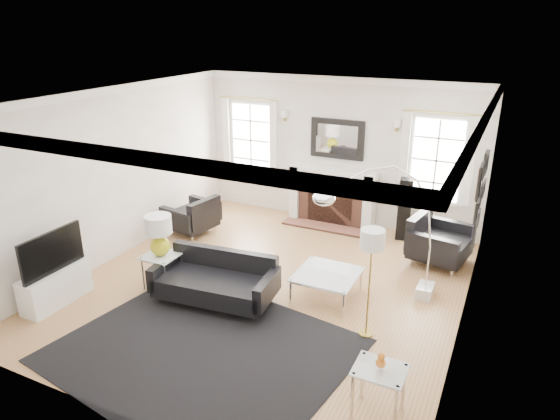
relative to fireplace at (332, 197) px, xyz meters
The scene contains 25 objects.
floor 2.84m from the fireplace, 90.00° to the right, with size 6.00×6.00×0.00m, color olive.
back_wall 0.88m from the fireplace, 90.00° to the left, with size 5.50×0.04×2.80m, color white.
front_wall 5.85m from the fireplace, 90.00° to the right, with size 5.50×0.04×2.80m, color white.
left_wall 4.01m from the fireplace, 134.58° to the right, with size 0.04×6.00×2.80m, color white.
right_wall 4.01m from the fireplace, 45.42° to the right, with size 0.04×6.00×2.80m, color white.
ceiling 3.59m from the fireplace, 90.00° to the right, with size 5.50×6.00×0.02m, color white.
crown_molding 3.55m from the fireplace, 90.00° to the right, with size 5.50×6.00×0.12m, color white.
fireplace is the anchor object (origin of this frame).
mantel_mirror 1.12m from the fireplace, 90.00° to the left, with size 1.05×0.07×0.75m.
window_left 2.07m from the fireplace, behind, with size 1.24×0.15×1.62m.
window_right 2.07m from the fireplace, ahead, with size 1.24×0.15×1.62m.
gallery_wall 3.26m from the fireplace, 28.83° to the right, with size 0.04×1.73×1.29m.
tv_unit 5.12m from the fireplace, 118.55° to the right, with size 0.35×1.00×1.09m.
area_rug 4.56m from the fireplace, 89.66° to the right, with size 3.30×2.75×0.01m, color black.
sofa 3.49m from the fireplace, 97.50° to the right, with size 1.79×0.96×0.56m.
armchair_left 2.67m from the fireplace, 143.42° to the right, with size 0.91×0.99×0.59m.
armchair_right 2.31m from the fireplace, 22.31° to the right, with size 1.02×1.10×0.65m.
coffee_table 2.86m from the fireplace, 71.12° to the right, with size 0.86×0.86×0.38m.
side_table_left 3.75m from the fireplace, 111.43° to the right, with size 0.49×0.49×0.53m.
nesting_table 5.14m from the fireplace, 64.63° to the right, with size 0.51×0.43×0.56m.
gourd_lamp 3.77m from the fireplace, 111.43° to the right, with size 0.39×0.39×0.62m.
orange_vase 5.14m from the fireplace, 64.63° to the right, with size 0.10×0.10×0.16m.
arc_floor_lamp 3.09m from the fireplace, 58.28° to the right, with size 1.47×1.36×2.08m.
stick_floor_lamp 3.83m from the fireplace, 63.02° to the right, with size 0.29×0.29×1.45m.
speaker_tower 1.44m from the fireplace, ahead, with size 0.23×0.23×1.14m, color black.
Camera 1 is at (3.05, -5.87, 3.73)m, focal length 32.00 mm.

